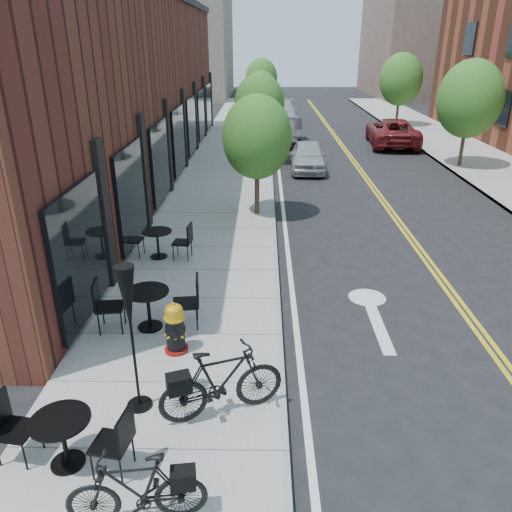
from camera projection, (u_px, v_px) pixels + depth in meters
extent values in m
plane|color=black|center=(285.00, 389.00, 8.40)|extent=(120.00, 120.00, 0.00)
cube|color=#9E9B93|center=(218.00, 205.00, 17.59)|extent=(4.00, 70.00, 0.12)
cube|color=#491C17|center=(112.00, 92.00, 19.96)|extent=(5.00, 28.00, 7.00)
cube|color=#726656|center=(190.00, 45.00, 50.59)|extent=(8.00, 14.00, 10.00)
cube|color=brown|center=(422.00, 34.00, 51.68)|extent=(10.00, 16.00, 12.00)
cylinder|color=#382B1E|center=(257.00, 189.00, 16.31)|extent=(0.16, 0.16, 1.61)
ellipsoid|color=#31631F|center=(257.00, 137.00, 15.64)|extent=(2.20, 2.20, 2.64)
cylinder|color=#382B1E|center=(259.00, 143.00, 23.63)|extent=(0.16, 0.16, 1.68)
ellipsoid|color=#31631F|center=(259.00, 104.00, 22.94)|extent=(2.30, 2.30, 2.76)
cylinder|color=#382B1E|center=(261.00, 119.00, 31.00)|extent=(0.16, 0.16, 1.57)
ellipsoid|color=#31631F|center=(261.00, 92.00, 30.35)|extent=(2.10, 2.10, 2.52)
cylinder|color=#382B1E|center=(261.00, 103.00, 38.31)|extent=(0.16, 0.16, 1.71)
ellipsoid|color=#31631F|center=(261.00, 78.00, 37.59)|extent=(2.40, 2.40, 2.88)
cylinder|color=#382B1E|center=(462.00, 146.00, 22.56)|extent=(0.16, 0.16, 1.82)
ellipsoid|color=#31631F|center=(470.00, 99.00, 21.75)|extent=(2.80, 2.80, 3.36)
cylinder|color=#382B1E|center=(397.00, 111.00, 33.57)|extent=(0.16, 0.16, 1.82)
ellipsoid|color=#31631F|center=(401.00, 79.00, 32.76)|extent=(2.80, 2.80, 3.36)
cylinder|color=maroon|center=(177.00, 349.00, 9.23)|extent=(0.49, 0.49, 0.07)
cylinder|color=black|center=(175.00, 334.00, 9.10)|extent=(0.38, 0.38, 0.65)
cylinder|color=gold|center=(174.00, 318.00, 8.96)|extent=(0.43, 0.43, 0.04)
cylinder|color=gold|center=(174.00, 314.00, 8.93)|extent=(0.36, 0.36, 0.15)
ellipsoid|color=gold|center=(174.00, 309.00, 8.90)|extent=(0.35, 0.35, 0.19)
cylinder|color=gold|center=(173.00, 305.00, 8.86)|extent=(0.06, 0.06, 0.07)
imported|color=black|center=(136.00, 490.00, 5.77)|extent=(1.69, 0.67, 0.99)
imported|color=black|center=(222.00, 382.00, 7.46)|extent=(2.01, 1.19, 1.16)
cylinder|color=black|center=(68.00, 462.00, 6.76)|extent=(0.53, 0.53, 0.03)
cylinder|color=black|center=(64.00, 442.00, 6.62)|extent=(0.07, 0.07, 0.73)
cylinder|color=black|center=(60.00, 420.00, 6.48)|extent=(0.91, 0.91, 0.03)
cylinder|color=black|center=(150.00, 326.00, 9.98)|extent=(0.55, 0.55, 0.03)
cylinder|color=black|center=(149.00, 310.00, 9.83)|extent=(0.07, 0.07, 0.78)
cylinder|color=black|center=(147.00, 292.00, 9.67)|extent=(0.94, 0.94, 0.03)
cylinder|color=black|center=(159.00, 256.00, 13.22)|extent=(0.50, 0.50, 0.03)
cylinder|color=black|center=(158.00, 244.00, 13.08)|extent=(0.07, 0.07, 0.71)
cylinder|color=black|center=(157.00, 231.00, 12.94)|extent=(0.86, 0.86, 0.03)
cylinder|color=black|center=(140.00, 404.00, 7.83)|extent=(0.39, 0.39, 0.04)
cylinder|color=black|center=(133.00, 341.00, 7.37)|extent=(0.04, 0.04, 2.33)
cone|color=black|center=(128.00, 299.00, 7.09)|extent=(0.28, 0.28, 1.03)
imported|color=#A6AAAE|center=(308.00, 156.00, 22.34)|extent=(1.67, 3.82, 1.28)
imported|color=black|center=(288.00, 131.00, 28.12)|extent=(1.80, 4.36, 1.40)
imported|color=#A7A7AC|center=(281.00, 113.00, 34.37)|extent=(2.43, 5.54, 1.59)
imported|color=maroon|center=(392.00, 132.00, 27.62)|extent=(2.91, 5.56, 1.49)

